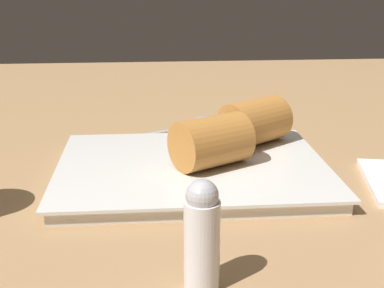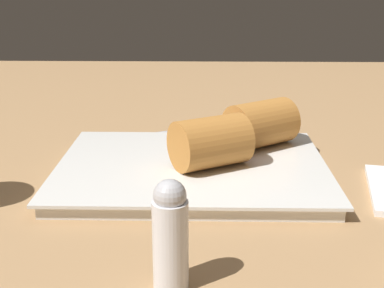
# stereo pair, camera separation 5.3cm
# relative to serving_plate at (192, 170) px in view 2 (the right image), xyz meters

# --- Properties ---
(table_surface) EXTENTS (1.80, 1.40, 0.02)m
(table_surface) POSITION_rel_serving_plate_xyz_m (0.03, -0.02, -0.02)
(table_surface) COLOR #A87F54
(table_surface) RESTS_ON ground
(serving_plate) EXTENTS (0.27, 0.21, 0.01)m
(serving_plate) POSITION_rel_serving_plate_xyz_m (0.00, 0.00, 0.00)
(serving_plate) COLOR silver
(serving_plate) RESTS_ON table_surface
(roll_front_left) EXTENTS (0.09, 0.08, 0.05)m
(roll_front_left) POSITION_rel_serving_plate_xyz_m (-0.08, -0.06, 0.03)
(roll_front_left) COLOR #B77533
(roll_front_left) RESTS_ON serving_plate
(roll_front_right) EXTENTS (0.09, 0.08, 0.05)m
(roll_front_right) POSITION_rel_serving_plate_xyz_m (-0.02, 0.01, 0.03)
(roll_front_right) COLOR #B77533
(roll_front_right) RESTS_ON serving_plate
(spoon) EXTENTS (0.19, 0.11, 0.01)m
(spoon) POSITION_rel_serving_plate_xyz_m (-0.02, -0.17, -0.00)
(spoon) COLOR #B2B2B7
(spoon) RESTS_ON table_surface
(salt_shaker) EXTENTS (0.02, 0.02, 0.08)m
(salt_shaker) POSITION_rel_serving_plate_xyz_m (0.01, 0.20, 0.03)
(salt_shaker) COLOR silver
(salt_shaker) RESTS_ON table_surface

